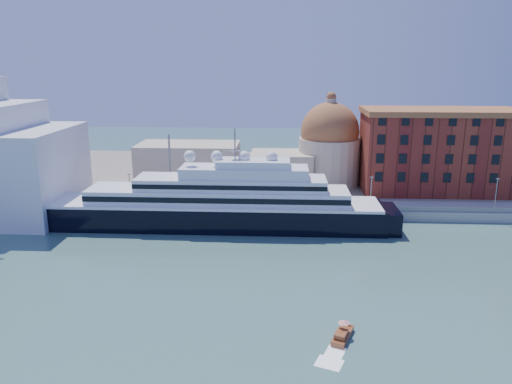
{
  "coord_description": "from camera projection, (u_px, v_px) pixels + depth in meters",
  "views": [
    {
      "loc": [
        8.17,
        -88.42,
        38.25
      ],
      "look_at": [
        2.46,
        18.0,
        9.95
      ],
      "focal_mm": 35.0,
      "sensor_mm": 36.0,
      "label": 1
    }
  ],
  "objects": [
    {
      "name": "superyacht",
      "position": [
        199.0,
        207.0,
        117.14
      ],
      "size": [
        91.67,
        12.71,
        27.4
      ],
      "color": "black",
      "rests_on": "ground"
    },
    {
      "name": "warehouse",
      "position": [
        439.0,
        150.0,
        139.53
      ],
      "size": [
        43.0,
        19.0,
        23.25
      ],
      "color": "maroon",
      "rests_on": "land"
    },
    {
      "name": "land",
      "position": [
        258.0,
        174.0,
        167.7
      ],
      "size": [
        260.0,
        72.0,
        2.0
      ],
      "primitive_type": "cube",
      "color": "slate",
      "rests_on": "ground"
    },
    {
      "name": "quay",
      "position": [
        250.0,
        209.0,
        128.07
      ],
      "size": [
        180.0,
        10.0,
        2.5
      ],
      "primitive_type": "cube",
      "color": "gray",
      "rests_on": "ground"
    },
    {
      "name": "water_taxi",
      "position": [
        342.0,
        335.0,
        70.43
      ],
      "size": [
        3.83,
        5.95,
        2.69
      ],
      "rotation": [
        0.0,
        0.0,
        -0.38
      ],
      "color": "brown",
      "rests_on": "ground"
    },
    {
      "name": "quay_fence",
      "position": [
        249.0,
        207.0,
        123.25
      ],
      "size": [
        180.0,
        0.1,
        1.2
      ],
      "primitive_type": "cube",
      "color": "slate",
      "rests_on": "quay"
    },
    {
      "name": "service_barge",
      "position": [
        76.0,
        222.0,
        118.92
      ],
      "size": [
        11.93,
        4.67,
        2.63
      ],
      "rotation": [
        0.0,
        0.0,
        0.07
      ],
      "color": "white",
      "rests_on": "ground"
    },
    {
      "name": "ground",
      "position": [
        238.0,
        266.0,
        95.57
      ],
      "size": [
        400.0,
        400.0,
        0.0
      ],
      "primitive_type": "plane",
      "color": "#37605E",
      "rests_on": "ground"
    },
    {
      "name": "church",
      "position": [
        276.0,
        155.0,
        148.15
      ],
      "size": [
        66.0,
        18.0,
        25.5
      ],
      "color": "beige",
      "rests_on": "land"
    },
    {
      "name": "lamp_posts",
      "position": [
        199.0,
        177.0,
        124.85
      ],
      "size": [
        120.8,
        2.4,
        18.0
      ],
      "color": "slate",
      "rests_on": "quay"
    }
  ]
}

